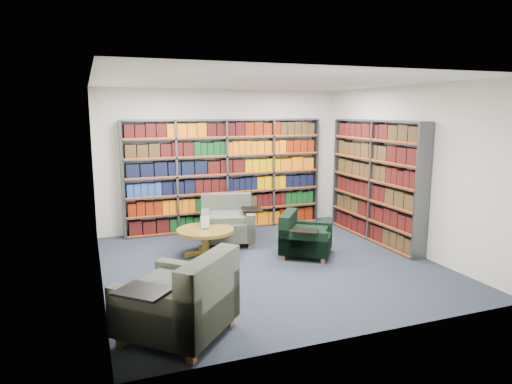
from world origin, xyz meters
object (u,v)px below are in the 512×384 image
object	(u,v)px
chair_teal_front	(185,304)
chair_teal_left	(227,223)
coffee_table	(205,234)
chair_green_right	(302,238)

from	to	relation	value
chair_teal_front	chair_teal_left	bearing A→B (deg)	65.90
chair_teal_left	chair_teal_front	size ratio (longest dim) A/B	0.85
chair_teal_left	coffee_table	world-z (taller)	chair_teal_left
chair_teal_left	chair_teal_front	xyz separation A→B (m)	(-1.48, -3.31, 0.03)
chair_green_right	chair_teal_front	size ratio (longest dim) A/B	0.77
chair_green_right	coffee_table	distance (m)	1.60
coffee_table	chair_teal_front	bearing A→B (deg)	-108.72
chair_green_right	coffee_table	size ratio (longest dim) A/B	1.17
chair_teal_left	coffee_table	distance (m)	0.87
chair_teal_left	chair_green_right	bearing A→B (deg)	-52.93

